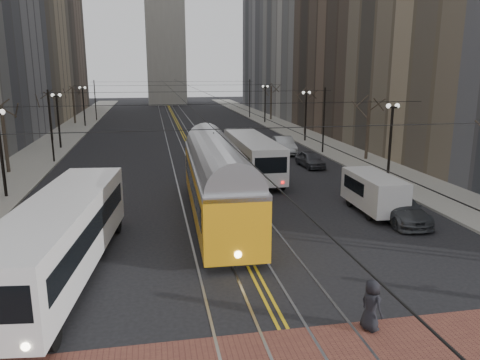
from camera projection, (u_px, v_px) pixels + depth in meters
name	position (u px, v px, depth m)	size (l,w,h in m)	color
ground	(276.00, 315.00, 16.36)	(260.00, 260.00, 0.00)	black
sidewalk_left	(60.00, 139.00, 56.64)	(5.00, 140.00, 0.15)	gray
sidewalk_right	(297.00, 133.00, 62.06)	(5.00, 140.00, 0.15)	gray
streetcar_rails	(184.00, 136.00, 59.37)	(4.80, 130.00, 0.02)	gray
centre_lines	(184.00, 136.00, 59.37)	(0.42, 130.00, 0.01)	gold
building_left_far	(32.00, 6.00, 89.31)	(16.00, 20.00, 40.00)	brown
building_right_mid	(376.00, 1.00, 60.99)	(16.00, 20.00, 34.00)	brown
building_right_far	(289.00, 12.00, 98.53)	(16.00, 20.00, 40.00)	slate
lamp_posts	(196.00, 131.00, 43.19)	(27.60, 57.20, 5.60)	black
street_trees	(190.00, 123.00, 49.40)	(31.68, 53.28, 5.60)	#382D23
trolley_wires	(190.00, 114.00, 48.78)	(25.96, 120.00, 6.60)	black
transit_bus	(62.00, 240.00, 19.00)	(2.70, 12.95, 3.24)	white
streetcar	(217.00, 188.00, 26.45)	(2.83, 15.24, 3.59)	orange
rear_bus	(252.00, 157.00, 37.12)	(2.60, 11.95, 3.12)	silver
cargo_van	(373.00, 194.00, 27.72)	(2.00, 5.19, 2.30)	silver
sedan_grey	(310.00, 159.00, 40.84)	(1.62, 4.03, 1.37)	#45474E
sedan_silver	(284.00, 145.00, 47.36)	(1.78, 5.11, 1.69)	#9FA2A6
sedan_parked	(399.00, 208.00, 26.27)	(2.06, 5.08, 1.47)	#3A3D41
pedestrian_a	(371.00, 305.00, 15.22)	(0.86, 0.56, 1.76)	black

